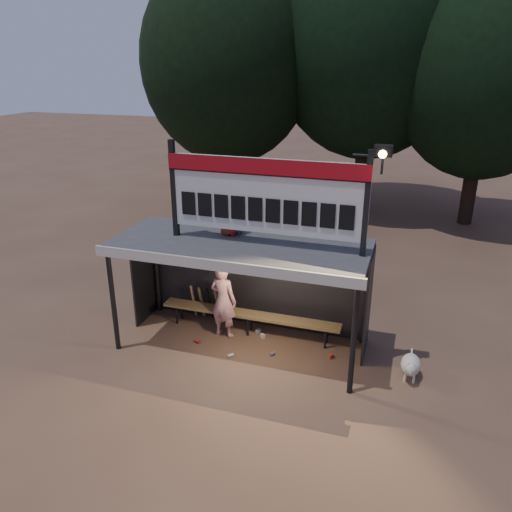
% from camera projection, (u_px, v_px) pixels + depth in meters
% --- Properties ---
extents(ground, '(80.00, 80.00, 0.00)m').
position_uv_depth(ground, '(241.00, 345.00, 10.52)').
color(ground, brown).
rests_on(ground, ground).
extents(player, '(0.68, 0.52, 1.67)m').
position_uv_depth(player, '(223.00, 301.00, 10.61)').
color(player, white).
rests_on(player, ground).
extents(child_a, '(0.70, 0.64, 1.15)m').
position_uv_depth(child_a, '(228.00, 206.00, 9.92)').
color(child_a, gray).
rests_on(child_a, dugout_shelter).
extents(child_b, '(0.54, 0.43, 0.95)m').
position_uv_depth(child_b, '(229.00, 212.00, 9.91)').
color(child_b, '#B1271B').
rests_on(child_b, dugout_shelter).
extents(dugout_shelter, '(5.10, 2.08, 2.32)m').
position_uv_depth(dugout_shelter, '(244.00, 260.00, 10.06)').
color(dugout_shelter, '#3F3F41').
rests_on(dugout_shelter, ground).
extents(scoreboard_assembly, '(4.10, 0.27, 1.99)m').
position_uv_depth(scoreboard_assembly, '(268.00, 194.00, 9.13)').
color(scoreboard_assembly, black).
rests_on(scoreboard_assembly, dugout_shelter).
extents(bench, '(4.00, 0.35, 0.48)m').
position_uv_depth(bench, '(249.00, 315.00, 10.85)').
color(bench, olive).
rests_on(bench, ground).
extents(tree_left, '(6.46, 6.46, 9.27)m').
position_uv_depth(tree_left, '(228.00, 62.00, 18.49)').
color(tree_left, black).
rests_on(tree_left, ground).
extents(tree_mid, '(7.22, 7.22, 10.36)m').
position_uv_depth(tree_mid, '(371.00, 43.00, 18.15)').
color(tree_mid, '#311F15').
rests_on(tree_mid, ground).
extents(tree_right, '(6.08, 6.08, 8.72)m').
position_uv_depth(tree_right, '(488.00, 73.00, 16.47)').
color(tree_right, black).
rests_on(tree_right, ground).
extents(dog, '(0.36, 0.81, 0.49)m').
position_uv_depth(dog, '(411.00, 365.00, 9.34)').
color(dog, silver).
rests_on(dog, ground).
extents(bats, '(0.67, 0.35, 0.84)m').
position_uv_depth(bats, '(206.00, 303.00, 11.42)').
color(bats, '#A0734A').
rests_on(bats, ground).
extents(litter, '(2.92, 1.23, 0.08)m').
position_uv_depth(litter, '(259.00, 345.00, 10.46)').
color(litter, '#B4311E').
rests_on(litter, ground).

